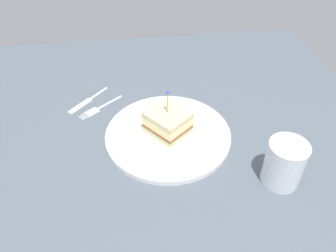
# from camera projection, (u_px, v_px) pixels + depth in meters

# --- Properties ---
(ground_plane) EXTENTS (0.98, 0.98, 0.02)m
(ground_plane) POSITION_uv_depth(u_px,v_px,m) (168.00, 140.00, 0.73)
(ground_plane) COLOR #4C5660
(plate) EXTENTS (0.27, 0.27, 0.01)m
(plate) POSITION_uv_depth(u_px,v_px,m) (168.00, 135.00, 0.72)
(plate) COLOR white
(plate) RESTS_ON ground_plane
(sandwich_half_center) EXTENTS (0.11, 0.11, 0.11)m
(sandwich_half_center) POSITION_uv_depth(u_px,v_px,m) (167.00, 122.00, 0.70)
(sandwich_half_center) COLOR beige
(sandwich_half_center) RESTS_ON plate
(drink_glass) EXTENTS (0.07, 0.07, 0.09)m
(drink_glass) POSITION_uv_depth(u_px,v_px,m) (284.00, 165.00, 0.61)
(drink_glass) COLOR #B74C33
(drink_glass) RESTS_ON ground_plane
(fork) EXTENTS (0.11, 0.09, 0.00)m
(fork) POSITION_uv_depth(u_px,v_px,m) (97.00, 109.00, 0.79)
(fork) COLOR silver
(fork) RESTS_ON ground_plane
(knife) EXTENTS (0.10, 0.10, 0.00)m
(knife) POSITION_uv_depth(u_px,v_px,m) (87.00, 101.00, 0.82)
(knife) COLOR silver
(knife) RESTS_ON ground_plane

